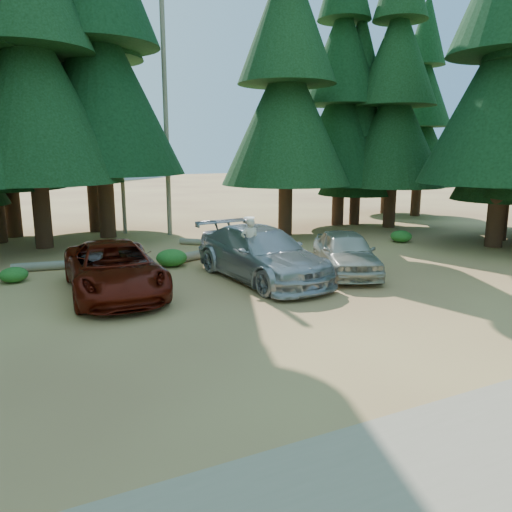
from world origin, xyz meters
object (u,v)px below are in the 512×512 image
object	(u,v)px
silver_minivan_center	(261,254)
log_mid	(215,243)
frisbee_player	(250,242)
log_left	(78,264)
silver_minivan_right	(346,252)
red_pickup	(114,269)
log_right	(219,251)

from	to	relation	value
silver_minivan_center	log_mid	distance (m)	6.39
frisbee_player	log_left	bearing A→B (deg)	-29.69
silver_minivan_right	log_left	world-z (taller)	silver_minivan_right
silver_minivan_center	frisbee_player	distance (m)	0.92
silver_minivan_right	log_left	size ratio (longest dim) A/B	0.99
frisbee_player	log_mid	xyz separation A→B (m)	(1.44, 6.72, -1.26)
frisbee_player	silver_minivan_right	bearing A→B (deg)	-166.76
red_pickup	log_left	world-z (taller)	red_pickup
log_left	silver_minivan_right	bearing A→B (deg)	-22.83
silver_minivan_right	log_mid	world-z (taller)	silver_minivan_right
log_left	log_mid	distance (m)	6.49
red_pickup	silver_minivan_center	size ratio (longest dim) A/B	0.93
silver_minivan_right	log_right	distance (m)	5.75
silver_minivan_right	frisbee_player	distance (m)	3.75
silver_minivan_center	log_right	bearing A→B (deg)	81.88
red_pickup	silver_minivan_center	xyz separation A→B (m)	(4.83, -0.39, 0.10)
silver_minivan_center	frisbee_player	bearing A→B (deg)	-151.59
frisbee_player	log_mid	distance (m)	6.98
log_right	log_mid	bearing A→B (deg)	51.99
silver_minivan_center	red_pickup	bearing A→B (deg)	169.83
silver_minivan_center	log_left	bearing A→B (deg)	134.98
frisbee_player	log_left	world-z (taller)	frisbee_player
log_mid	red_pickup	bearing A→B (deg)	-90.00
frisbee_player	log_right	bearing A→B (deg)	-83.92
log_right	silver_minivan_center	bearing A→B (deg)	-113.06
red_pickup	log_mid	distance (m)	8.18
red_pickup	silver_minivan_right	distance (m)	7.95
silver_minivan_center	log_left	world-z (taller)	silver_minivan_center
log_left	silver_minivan_center	bearing A→B (deg)	-31.48
red_pickup	log_right	bearing A→B (deg)	40.79
red_pickup	silver_minivan_center	bearing A→B (deg)	-2.14
silver_minivan_right	frisbee_player	xyz separation A→B (m)	(-3.69, 0.17, 0.63)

